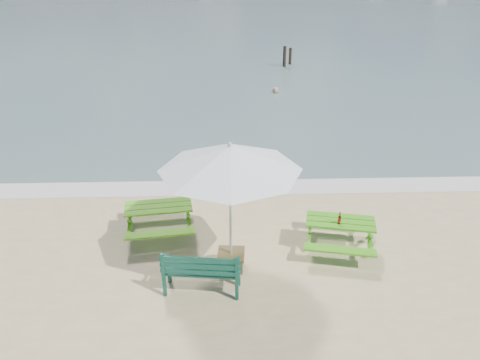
{
  "coord_description": "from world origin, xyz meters",
  "views": [
    {
      "loc": [
        0.09,
        -6.62,
        5.65
      ],
      "look_at": [
        0.42,
        3.0,
        1.0
      ],
      "focal_mm": 35.0,
      "sensor_mm": 36.0,
      "label": 1
    }
  ],
  "objects_px": {
    "picnic_table_left": "(159,220)",
    "patio_umbrella": "(230,158)",
    "beer_bottle": "(339,220)",
    "side_table": "(231,260)",
    "picnic_table_right": "(339,235)",
    "park_bench": "(202,278)",
    "swimmer": "(275,104)"
  },
  "relations": [
    {
      "from": "picnic_table_right",
      "to": "park_bench",
      "type": "relative_size",
      "value": 1.25
    },
    {
      "from": "patio_umbrella",
      "to": "picnic_table_right",
      "type": "bearing_deg",
      "value": 14.9
    },
    {
      "from": "picnic_table_left",
      "to": "park_bench",
      "type": "height_order",
      "value": "park_bench"
    },
    {
      "from": "swimmer",
      "to": "picnic_table_left",
      "type": "bearing_deg",
      "value": -107.85
    },
    {
      "from": "side_table",
      "to": "patio_umbrella",
      "type": "distance_m",
      "value": 2.2
    },
    {
      "from": "side_table",
      "to": "park_bench",
      "type": "bearing_deg",
      "value": -128.38
    },
    {
      "from": "picnic_table_left",
      "to": "beer_bottle",
      "type": "relative_size",
      "value": 6.78
    },
    {
      "from": "picnic_table_left",
      "to": "swimmer",
      "type": "relative_size",
      "value": 1.13
    },
    {
      "from": "park_bench",
      "to": "side_table",
      "type": "distance_m",
      "value": 0.88
    },
    {
      "from": "picnic_table_left",
      "to": "patio_umbrella",
      "type": "bearing_deg",
      "value": -40.54
    },
    {
      "from": "beer_bottle",
      "to": "swimmer",
      "type": "height_order",
      "value": "beer_bottle"
    },
    {
      "from": "picnic_table_right",
      "to": "beer_bottle",
      "type": "relative_size",
      "value": 6.87
    },
    {
      "from": "beer_bottle",
      "to": "side_table",
      "type": "bearing_deg",
      "value": -167.54
    },
    {
      "from": "picnic_table_left",
      "to": "side_table",
      "type": "xyz_separation_m",
      "value": [
        1.57,
        -1.34,
        -0.16
      ]
    },
    {
      "from": "picnic_table_left",
      "to": "side_table",
      "type": "height_order",
      "value": "picnic_table_left"
    },
    {
      "from": "picnic_table_right",
      "to": "side_table",
      "type": "distance_m",
      "value": 2.38
    },
    {
      "from": "picnic_table_left",
      "to": "side_table",
      "type": "distance_m",
      "value": 2.07
    },
    {
      "from": "picnic_table_right",
      "to": "park_bench",
      "type": "distance_m",
      "value": 3.12
    },
    {
      "from": "park_bench",
      "to": "swimmer",
      "type": "bearing_deg",
      "value": 78.67
    },
    {
      "from": "park_bench",
      "to": "patio_umbrella",
      "type": "xyz_separation_m",
      "value": [
        0.54,
        0.69,
        2.11
      ]
    },
    {
      "from": "side_table",
      "to": "beer_bottle",
      "type": "xyz_separation_m",
      "value": [
        2.23,
        0.49,
        0.58
      ]
    },
    {
      "from": "picnic_table_right",
      "to": "patio_umbrella",
      "type": "height_order",
      "value": "patio_umbrella"
    },
    {
      "from": "picnic_table_right",
      "to": "beer_bottle",
      "type": "xyz_separation_m",
      "value": [
        -0.06,
        -0.12,
        0.44
      ]
    },
    {
      "from": "picnic_table_left",
      "to": "picnic_table_right",
      "type": "bearing_deg",
      "value": -10.74
    },
    {
      "from": "picnic_table_right",
      "to": "swimmer",
      "type": "bearing_deg",
      "value": 90.33
    },
    {
      "from": "picnic_table_left",
      "to": "park_bench",
      "type": "distance_m",
      "value": 2.27
    },
    {
      "from": "picnic_table_right",
      "to": "patio_umbrella",
      "type": "bearing_deg",
      "value": -165.1
    },
    {
      "from": "park_bench",
      "to": "side_table",
      "type": "bearing_deg",
      "value": 51.62
    },
    {
      "from": "side_table",
      "to": "patio_umbrella",
      "type": "xyz_separation_m",
      "value": [
        0.0,
        0.0,
        2.2
      ]
    },
    {
      "from": "patio_umbrella",
      "to": "beer_bottle",
      "type": "xyz_separation_m",
      "value": [
        2.23,
        0.49,
        -1.61
      ]
    },
    {
      "from": "patio_umbrella",
      "to": "swimmer",
      "type": "xyz_separation_m",
      "value": [
        2.22,
        13.12,
        -2.94
      ]
    },
    {
      "from": "picnic_table_left",
      "to": "beer_bottle",
      "type": "distance_m",
      "value": 3.92
    }
  ]
}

